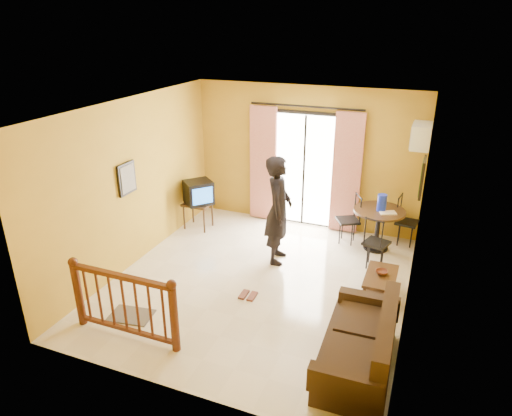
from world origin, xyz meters
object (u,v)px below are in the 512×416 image
at_px(sofa, 362,348).
at_px(standing_person, 278,210).
at_px(coffee_table, 380,282).
at_px(television, 199,192).
at_px(dining_table, 379,218).

bearing_deg(sofa, standing_person, 128.29).
xyz_separation_m(coffee_table, standing_person, (-1.82, 0.51, 0.70)).
xyz_separation_m(television, coffee_table, (3.72, -1.18, -0.53)).
bearing_deg(coffee_table, sofa, -89.89).
bearing_deg(standing_person, coffee_table, -116.19).
bearing_deg(dining_table, standing_person, -145.45).
xyz_separation_m(dining_table, standing_person, (-1.55, -1.07, 0.33)).
xyz_separation_m(coffee_table, sofa, (0.00, -1.69, 0.06)).
relative_size(dining_table, standing_person, 0.49).
height_order(television, standing_person, standing_person).
relative_size(television, dining_table, 0.74).
bearing_deg(coffee_table, dining_table, 99.84).
distance_m(dining_table, standing_person, 1.91).
relative_size(television, sofa, 0.39).
bearing_deg(coffee_table, standing_person, 164.44).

